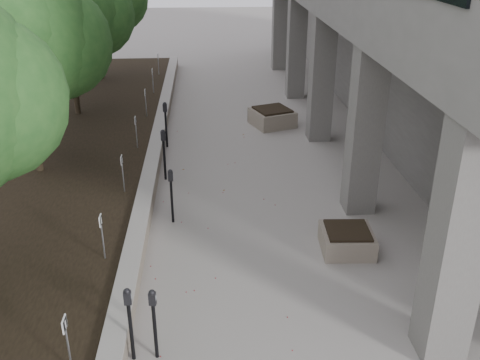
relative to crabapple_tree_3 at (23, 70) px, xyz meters
name	(u,v)px	position (x,y,z in m)	size (l,w,h in m)	color
retaining_wall	(154,158)	(2.97, 1.00, -2.87)	(0.39, 26.00, 0.50)	gray
planting_bed	(26,163)	(-0.70, 1.00, -2.92)	(7.00, 26.00, 0.40)	black
crabapple_tree_3	(23,70)	(0.00, 0.00, 0.00)	(4.60, 4.00, 5.44)	#23521F
crabapple_tree_4	(68,35)	(0.00, 5.00, 0.00)	(4.60, 4.00, 5.44)	#23521F
crabapple_tree_5	(95,14)	(0.00, 10.00, 0.00)	(4.60, 4.00, 5.44)	#23521F
parking_sign_2	(68,345)	(2.45, -7.50, -2.24)	(0.04, 0.22, 0.96)	black
parking_sign_3	(103,237)	(2.45, -4.50, -2.24)	(0.04, 0.22, 0.96)	black
parking_sign_4	(123,174)	(2.45, -1.50, -2.24)	(0.04, 0.22, 0.96)	black
parking_sign_5	(136,132)	(2.45, 1.50, -2.24)	(0.04, 0.22, 0.96)	black
parking_sign_6	(146,103)	(2.45, 4.50, -2.24)	(0.04, 0.22, 0.96)	black
parking_sign_7	(153,81)	(2.45, 7.50, -2.24)	(0.04, 0.22, 0.96)	black
parking_sign_8	(158,64)	(2.45, 10.50, -2.24)	(0.04, 0.22, 0.96)	black
parking_meter_1	(130,325)	(3.25, -6.88, -2.43)	(0.14, 0.10, 1.37)	black
parking_meter_2	(155,324)	(3.62, -6.87, -2.46)	(0.13, 0.09, 1.32)	black
parking_meter_3	(172,196)	(3.67, -2.40, -2.44)	(0.13, 0.10, 1.36)	black
parking_meter_4	(164,155)	(3.35, 0.04, -2.39)	(0.14, 0.10, 1.46)	black
parking_meter_5	(166,125)	(3.25, 2.54, -2.38)	(0.15, 0.10, 1.48)	black
planter_front	(347,240)	(7.46, -3.88, -2.87)	(1.08, 1.08, 0.51)	gray
planter_back	(272,117)	(6.84, 4.42, -2.81)	(1.32, 1.32, 0.62)	gray
berry_scatter	(217,233)	(4.70, -3.00, -3.11)	(3.30, 14.10, 0.02)	maroon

